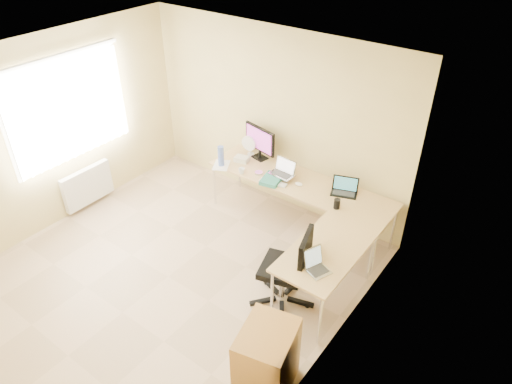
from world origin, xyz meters
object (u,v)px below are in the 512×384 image
Objects in this scene: water_bottle at (221,156)px; keyboard at (273,183)px; monitor at (260,143)px; desk_main at (298,204)px; laptop_black at (345,187)px; office_chair at (283,268)px; cabinet at (267,362)px; desk_return at (324,274)px; mug at (242,171)px; laptop_return at (318,264)px; desk_fan at (251,146)px; laptop_center at (282,168)px.

keyboard is at bearing 3.89° from water_bottle.
water_bottle is at bearing -109.77° from monitor.
monitor is at bearing 166.15° from desk_main.
office_chair reaches higher than laptop_black.
cabinet is (2.25, -2.03, -0.52)m from water_bottle.
office_chair is at bearing -137.66° from desk_return.
office_chair is (1.38, -1.02, -0.27)m from mug.
monitor is at bearing 72.69° from laptop_return.
desk_fan is at bearing 120.00° from office_chair.
keyboard is (-0.27, -0.24, 0.37)m from desk_main.
laptop_black is at bearing 16.15° from mug.
laptop_black is 1.78m from water_bottle.
desk_fan reaches higher than desk_return.
desk_main is 9.37× the size of laptop_return.
laptop_center is at bearing -23.48° from desk_fan.
laptop_center is 0.91m from water_bottle.
desk_fan is (-1.95, 1.20, 0.51)m from desk_return.
laptop_center is (-1.22, 0.93, 0.53)m from desk_return.
laptop_center is 0.58m from mug.
water_bottle is at bearing -109.97° from desk_fan.
keyboard is at bearing 148.52° from desk_return.
mug is at bearing 127.04° from office_chair.
cabinet is at bearing -40.03° from monitor.
cabinet is at bearing -53.55° from desk_fan.
laptop_center is 2.70m from cabinet.
monitor reaches higher than office_chair.
keyboard is 1.73m from laptop_return.
desk_main is at bearing 60.51° from laptop_return.
keyboard reaches higher than desk_return.
laptop_return is (1.82, -1.04, 0.05)m from mug.
office_chair is at bearing 109.42° from laptop_return.
monitor reaches higher than desk_fan.
laptop_black reaches higher than laptop_return.
desk_fan is at bearing 113.63° from mug.
mug is at bearing 176.54° from laptop_black.
desk_fan is at bearing 156.76° from laptop_black.
office_chair is (1.43, -1.52, -0.48)m from monitor.
desk_return is 3.91× the size of laptop_black.
laptop_center is 0.78m from desk_fan.
mug is 0.38m from water_bottle.
laptop_black is at bearing 74.01° from office_chair.
laptop_black is 1.15× the size of desk_fan.
water_bottle is at bearing 180.00° from mug.
cabinet is (0.06, -0.99, -0.46)m from laptop_return.
keyboard is 1.31× the size of desk_fan.
monitor is 1.52× the size of keyboard.
monitor is at bearing -3.24° from desk_fan.
laptop_black is 0.41× the size of cabinet.
desk_return is at bearing -22.05° from mug.
water_bottle is at bearing 161.51° from desk_return.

